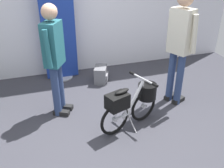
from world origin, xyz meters
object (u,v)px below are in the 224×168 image
object	(u,v)px
folding_bike_foreground	(133,102)
visitor_near_wall	(54,55)
backpack_on_floor	(101,74)
visitor_browsing	(180,42)
floor_banner_stand	(59,38)

from	to	relation	value
folding_bike_foreground	visitor_near_wall	bearing A→B (deg)	144.54
folding_bike_foreground	backpack_on_floor	bearing A→B (deg)	91.95
backpack_on_floor	visitor_browsing	bearing A→B (deg)	-48.30
floor_banner_stand	backpack_on_floor	bearing A→B (deg)	-30.65
visitor_browsing	backpack_on_floor	bearing A→B (deg)	131.70
visitor_browsing	backpack_on_floor	distance (m)	1.64
floor_banner_stand	backpack_on_floor	size ratio (longest dim) A/B	4.55
floor_banner_stand	backpack_on_floor	distance (m)	1.01
floor_banner_stand	visitor_near_wall	xyz separation A→B (m)	(-0.21, -1.18, 0.12)
floor_banner_stand	visitor_browsing	xyz separation A→B (m)	(1.59, -1.43, 0.21)
visitor_near_wall	backpack_on_floor	size ratio (longest dim) A/B	4.14
floor_banner_stand	backpack_on_floor	xyz separation A→B (m)	(0.66, -0.39, -0.65)
floor_banner_stand	folding_bike_foreground	xyz separation A→B (m)	(0.71, -1.83, -0.42)
visitor_near_wall	visitor_browsing	xyz separation A→B (m)	(1.80, -0.26, 0.09)
floor_banner_stand	folding_bike_foreground	world-z (taller)	floor_banner_stand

